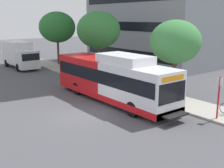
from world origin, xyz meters
TOP-DOWN VIEW (x-y plane):
  - ground_plane at (0.00, 8.00)m, footprint 120.00×120.00m
  - sidewalk_curb at (7.00, 6.00)m, footprint 3.00×56.00m
  - transit_bus at (3.52, 1.33)m, footprint 2.58×12.25m
  - bus_stop_sign_pole at (6.00, -5.87)m, footprint 0.10×0.36m
  - street_tree_near_stop at (8.14, -0.59)m, footprint 3.94×3.94m
  - street_tree_mid_block at (7.87, 9.23)m, footprint 4.46×4.46m
  - street_tree_far_block at (8.10, 18.76)m, footprint 4.65×4.65m
  - box_truck_background at (3.30, 19.86)m, footprint 2.32×7.01m

SIDE VIEW (x-z plane):
  - ground_plane at x=0.00m, z-range 0.00..0.00m
  - sidewalk_curb at x=7.00m, z-range 0.00..0.14m
  - bus_stop_sign_pole at x=6.00m, z-range 0.35..2.95m
  - transit_bus at x=3.52m, z-range -0.12..3.53m
  - box_truck_background at x=3.30m, z-range 0.12..3.37m
  - street_tree_near_stop at x=8.14m, z-range 1.39..7.27m
  - street_tree_mid_block at x=7.87m, z-range 1.58..8.26m
  - street_tree_far_block at x=8.10m, z-range 1.55..8.34m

